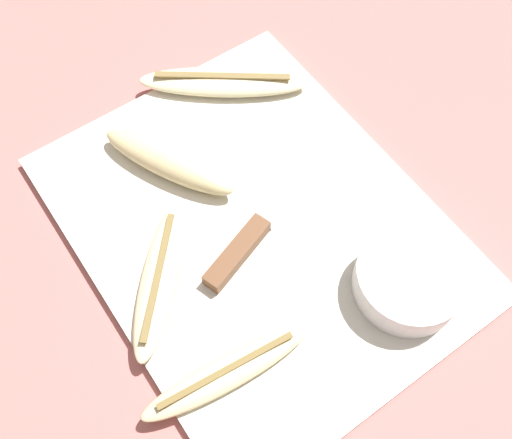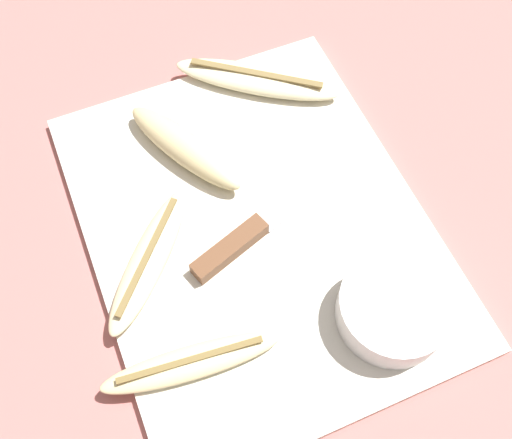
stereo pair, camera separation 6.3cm
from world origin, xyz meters
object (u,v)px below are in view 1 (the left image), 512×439
banana_ripe_center (168,161)px  banana_soft_right (227,373)px  prep_bowl (409,280)px  banana_cream_curved (157,276)px  banana_pale_long (223,82)px  knife (249,239)px

banana_ripe_center → banana_soft_right: (0.23, -0.08, -0.01)m
banana_soft_right → prep_bowl: size_ratio=1.63×
banana_ripe_center → prep_bowl: prep_bowl is taller
banana_ripe_center → prep_bowl: (0.26, 0.12, 0.00)m
banana_soft_right → banana_cream_curved: 0.12m
banana_pale_long → banana_cream_curved: (0.17, -0.19, -0.00)m
banana_pale_long → banana_ripe_center: size_ratio=1.15×
banana_pale_long → banana_soft_right: (0.29, -0.19, -0.00)m
banana_pale_long → banana_ripe_center: (0.06, -0.11, 0.01)m
banana_soft_right → banana_ripe_center: bearing=161.7°
banana_ripe_center → banana_soft_right: banana_ripe_center is taller
banana_cream_curved → banana_ripe_center: bearing=143.8°
banana_soft_right → prep_bowl: 0.20m
banana_ripe_center → banana_cream_curved: 0.13m
banana_soft_right → prep_bowl: prep_bowl is taller
knife → banana_ripe_center: (-0.13, -0.02, 0.01)m
banana_ripe_center → banana_pale_long: bearing=119.4°
banana_soft_right → banana_cream_curved: (-0.12, -0.00, 0.00)m
banana_cream_curved → prep_bowl: (0.15, 0.20, 0.01)m
knife → banana_soft_right: size_ratio=1.16×
banana_pale_long → banana_ripe_center: banana_ripe_center is taller
banana_cream_curved → prep_bowl: 0.25m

